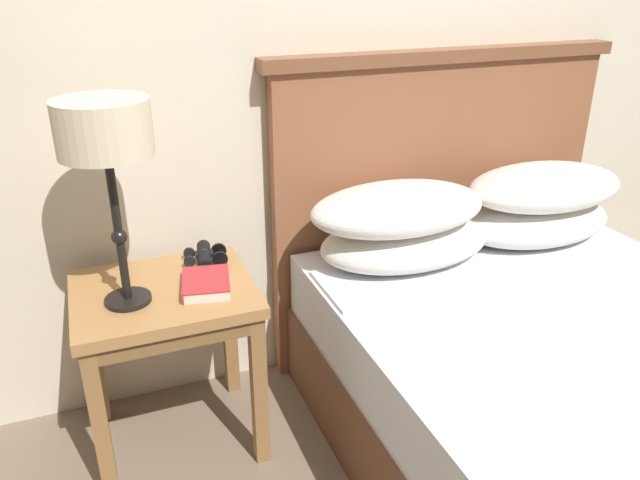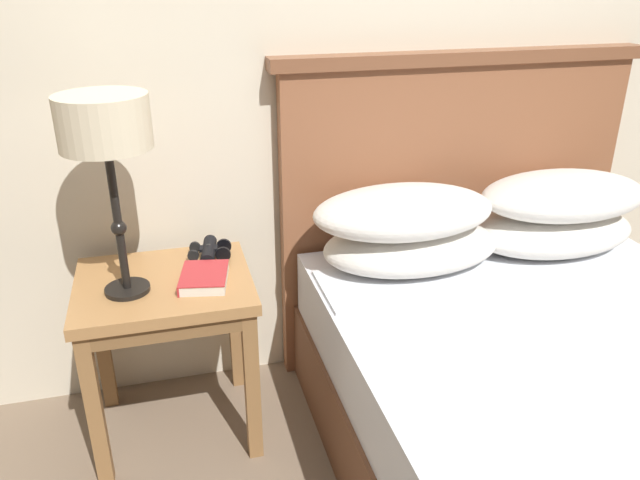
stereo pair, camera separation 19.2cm
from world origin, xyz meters
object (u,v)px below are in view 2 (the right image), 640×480
Objects in this scene: nightstand at (166,305)px; binoculars_pair at (209,251)px; table_lamp at (105,131)px; book_on_nightstand at (203,278)px; bed at (584,420)px.

nightstand is 3.42× the size of binoculars_pair.
table_lamp reaches higher than book_on_nightstand.
binoculars_pair reaches higher than book_on_nightstand.
book_on_nightstand is at bearing 148.34° from bed.
book_on_nightstand is at bearing -101.41° from binoculars_pair.
table_lamp is 0.55m from binoculars_pair.
table_lamp is 0.51m from book_on_nightstand.
table_lamp is 2.84× the size of book_on_nightstand.
nightstand is at bearing 23.04° from table_lamp.
bed is at bearing -30.62° from nightstand.
nightstand is 0.16m from book_on_nightstand.
binoculars_pair is (-0.91, 0.76, 0.27)m from bed.
table_lamp is (-1.17, 0.59, 0.73)m from bed.
bed is at bearing -26.68° from table_lamp.
binoculars_pair is at bearing 40.01° from nightstand.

